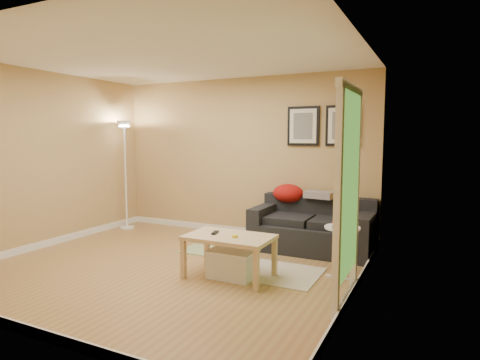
{
  "coord_description": "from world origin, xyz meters",
  "views": [
    {
      "loc": [
        2.98,
        -4.09,
        1.64
      ],
      "look_at": [
        0.55,
        0.85,
        1.05
      ],
      "focal_mm": 30.39,
      "sensor_mm": 36.0,
      "label": 1
    }
  ],
  "objects": [
    {
      "name": "area_rug",
      "position": [
        1.17,
        0.36,
        0.01
      ],
      "size": [
        1.25,
        0.85,
        0.01
      ],
      "primitive_type": "cube",
      "color": "beige",
      "rests_on": "ground"
    },
    {
      "name": "tape_roll",
      "position": [
        0.94,
        -0.07,
        0.51
      ],
      "size": [
        0.07,
        0.07,
        0.03
      ],
      "primitive_type": "cylinder",
      "color": "yellow",
      "rests_on": "coffee_table"
    },
    {
      "name": "storage_bin",
      "position": [
        0.87,
        0.01,
        0.17
      ],
      "size": [
        0.54,
        0.4,
        0.33
      ],
      "primitive_type": null,
      "color": "white",
      "rests_on": "ground"
    },
    {
      "name": "coffee_table",
      "position": [
        0.83,
        -0.01,
        0.25
      ],
      "size": [
        1.09,
        0.77,
        0.5
      ],
      "primitive_type": null,
      "rotation": [
        0.0,
        0.0,
        -0.18
      ],
      "color": "tan",
      "rests_on": "ground"
    },
    {
      "name": "framed_print_left",
      "position": [
        1.08,
        1.98,
        1.8
      ],
      "size": [
        0.5,
        0.04,
        0.6
      ],
      "primitive_type": null,
      "color": "black",
      "rests_on": "wall_back"
    },
    {
      "name": "red_throw",
      "position": [
        0.91,
        1.79,
        0.77
      ],
      "size": [
        0.48,
        0.36,
        0.28
      ],
      "primitive_type": null,
      "color": "#B61810",
      "rests_on": "sofa"
    },
    {
      "name": "wall_front",
      "position": [
        0.0,
        -2.0,
        1.3
      ],
      "size": [
        4.5,
        0.0,
        4.5
      ],
      "primitive_type": "plane",
      "rotation": [
        -1.57,
        0.0,
        0.0
      ],
      "color": "tan",
      "rests_on": "ground"
    },
    {
      "name": "sofa",
      "position": [
        1.38,
        1.53,
        0.38
      ],
      "size": [
        1.7,
        0.9,
        0.75
      ],
      "primitive_type": null,
      "color": "black",
      "rests_on": "ground"
    },
    {
      "name": "remote_control",
      "position": [
        0.64,
        0.0,
        0.51
      ],
      "size": [
        0.08,
        0.17,
        0.02
      ],
      "primitive_type": "cube",
      "rotation": [
        0.0,
        0.0,
        0.23
      ],
      "color": "black",
      "rests_on": "coffee_table"
    },
    {
      "name": "wall_left",
      "position": [
        -2.25,
        0.0,
        1.3
      ],
      "size": [
        0.0,
        4.0,
        4.0
      ],
      "primitive_type": "plane",
      "rotation": [
        1.57,
        0.0,
        1.57
      ],
      "color": "tan",
      "rests_on": "ground"
    },
    {
      "name": "wall_right",
      "position": [
        2.25,
        0.0,
        1.3
      ],
      "size": [
        0.0,
        4.0,
        4.0
      ],
      "primitive_type": "plane",
      "rotation": [
        1.57,
        0.0,
        -1.57
      ],
      "color": "tan",
      "rests_on": "ground"
    },
    {
      "name": "plaid_throw",
      "position": [
        1.41,
        1.79,
        0.78
      ],
      "size": [
        0.45,
        0.32,
        0.1
      ],
      "primitive_type": null,
      "rotation": [
        0.0,
        0.0,
        -0.14
      ],
      "color": "tan",
      "rests_on": "sofa"
    },
    {
      "name": "floor_lamp",
      "position": [
        -2.0,
        1.44,
        0.91
      ],
      "size": [
        0.25,
        0.25,
        1.93
      ],
      "primitive_type": null,
      "color": "white",
      "rests_on": "ground"
    },
    {
      "name": "baseboard_back",
      "position": [
        0.0,
        1.99,
        0.05
      ],
      "size": [
        4.5,
        0.02,
        0.1
      ],
      "primitive_type": "cube",
      "color": "white",
      "rests_on": "ground"
    },
    {
      "name": "baseboard_front",
      "position": [
        0.0,
        -1.99,
        0.05
      ],
      "size": [
        4.5,
        0.02,
        0.1
      ],
      "primitive_type": "cube",
      "color": "white",
      "rests_on": "ground"
    },
    {
      "name": "framed_print_right",
      "position": [
        1.68,
        1.98,
        1.8
      ],
      "size": [
        0.5,
        0.04,
        0.6
      ],
      "primitive_type": null,
      "color": "black",
      "rests_on": "wall_back"
    },
    {
      "name": "doorway",
      "position": [
        2.2,
        -0.15,
        1.02
      ],
      "size": [
        0.12,
        1.01,
        2.13
      ],
      "primitive_type": null,
      "color": "white",
      "rests_on": "ground"
    },
    {
      "name": "baseboard_left",
      "position": [
        -2.24,
        0.0,
        0.05
      ],
      "size": [
        0.02,
        4.0,
        0.1
      ],
      "primitive_type": "cube",
      "color": "white",
      "rests_on": "ground"
    },
    {
      "name": "ceiling",
      "position": [
        0.0,
        0.0,
        2.6
      ],
      "size": [
        4.5,
        4.5,
        0.0
      ],
      "primitive_type": "plane",
      "rotation": [
        3.14,
        0.0,
        0.0
      ],
      "color": "white",
      "rests_on": "wall_back"
    },
    {
      "name": "wall_back",
      "position": [
        0.0,
        2.0,
        1.3
      ],
      "size": [
        4.5,
        0.0,
        4.5
      ],
      "primitive_type": "plane",
      "rotation": [
        1.57,
        0.0,
        0.0
      ],
      "color": "tan",
      "rests_on": "ground"
    },
    {
      "name": "baseboard_right",
      "position": [
        2.24,
        0.0,
        0.05
      ],
      "size": [
        0.02,
        4.0,
        0.1
      ],
      "primitive_type": "cube",
      "color": "white",
      "rests_on": "ground"
    },
    {
      "name": "book_stack",
      "position": [
        2.02,
        0.51,
        0.65
      ],
      "size": [
        0.22,
        0.27,
        0.07
      ],
      "primitive_type": null,
      "rotation": [
        0.0,
        0.0,
        -0.24
      ],
      "color": "teal",
      "rests_on": "side_table"
    },
    {
      "name": "floor",
      "position": [
        0.0,
        0.0,
        0.0
      ],
      "size": [
        4.5,
        4.5,
        0.0
      ],
      "primitive_type": "plane",
      "color": "#A17945",
      "rests_on": "ground"
    },
    {
      "name": "side_table",
      "position": [
        2.02,
        0.51,
        0.31
      ],
      "size": [
        0.4,
        0.4,
        0.62
      ],
      "primitive_type": null,
      "color": "white",
      "rests_on": "ground"
    },
    {
      "name": "green_runner",
      "position": [
        0.02,
        0.82,
        0.01
      ],
      "size": [
        0.7,
        0.5,
        0.01
      ],
      "primitive_type": "cube",
      "color": "#668C4C",
      "rests_on": "ground"
    }
  ]
}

